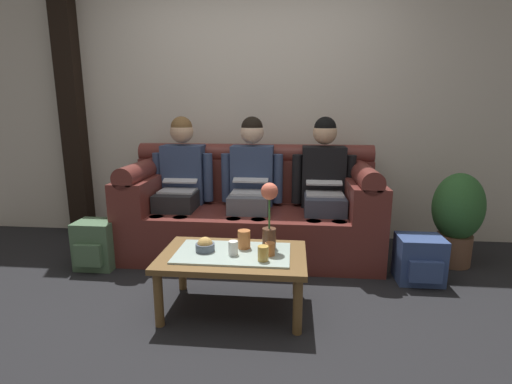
{
  "coord_description": "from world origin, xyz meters",
  "views": [
    {
      "loc": [
        0.37,
        -2.12,
        1.29
      ],
      "look_at": [
        0.07,
        0.93,
        0.61
      ],
      "focal_mm": 26.56,
      "sensor_mm": 36.0,
      "label": 1
    }
  ],
  "objects_px": {
    "person_left": "(181,180)",
    "cup_far_left": "(263,253)",
    "backpack_left": "(96,245)",
    "cup_near_right": "(270,249)",
    "flower_vase": "(269,213)",
    "cup_near_left": "(244,239)",
    "coffee_table": "(233,260)",
    "cup_far_center": "(233,248)",
    "potted_plant": "(457,215)",
    "person_middle": "(251,181)",
    "couch": "(251,212)",
    "snack_bowl": "(205,246)",
    "person_right": "(324,182)",
    "backpack_right": "(419,260)"
  },
  "relations": [
    {
      "from": "person_left",
      "to": "cup_far_left",
      "type": "bearing_deg",
      "value": -53.93
    },
    {
      "from": "backpack_left",
      "to": "cup_near_right",
      "type": "bearing_deg",
      "value": -21.52
    },
    {
      "from": "flower_vase",
      "to": "backpack_left",
      "type": "distance_m",
      "value": 1.58
    },
    {
      "from": "cup_near_left",
      "to": "coffee_table",
      "type": "bearing_deg",
      "value": -127.18
    },
    {
      "from": "person_left",
      "to": "flower_vase",
      "type": "xyz_separation_m",
      "value": [
        0.87,
        -0.95,
        -0.03
      ]
    },
    {
      "from": "coffee_table",
      "to": "cup_near_right",
      "type": "relative_size",
      "value": 11.43
    },
    {
      "from": "person_left",
      "to": "cup_near_right",
      "type": "bearing_deg",
      "value": -50.52
    },
    {
      "from": "cup_far_left",
      "to": "cup_far_center",
      "type": "bearing_deg",
      "value": 158.14
    },
    {
      "from": "potted_plant",
      "to": "cup_near_left",
      "type": "bearing_deg",
      "value": -153.58
    },
    {
      "from": "coffee_table",
      "to": "cup_near_right",
      "type": "distance_m",
      "value": 0.26
    },
    {
      "from": "flower_vase",
      "to": "person_left",
      "type": "bearing_deg",
      "value": 132.44
    },
    {
      "from": "person_middle",
      "to": "couch",
      "type": "bearing_deg",
      "value": 90.0
    },
    {
      "from": "snack_bowl",
      "to": "backpack_left",
      "type": "bearing_deg",
      "value": 152.34
    },
    {
      "from": "person_right",
      "to": "snack_bowl",
      "type": "xyz_separation_m",
      "value": [
        -0.82,
        -1.04,
        -0.23
      ]
    },
    {
      "from": "cup_far_center",
      "to": "backpack_right",
      "type": "relative_size",
      "value": 0.25
    },
    {
      "from": "couch",
      "to": "backpack_right",
      "type": "relative_size",
      "value": 6.3
    },
    {
      "from": "person_left",
      "to": "flower_vase",
      "type": "distance_m",
      "value": 1.28
    },
    {
      "from": "flower_vase",
      "to": "backpack_right",
      "type": "height_order",
      "value": "flower_vase"
    },
    {
      "from": "person_left",
      "to": "cup_far_center",
      "type": "relative_size",
      "value": 13.91
    },
    {
      "from": "backpack_right",
      "to": "backpack_left",
      "type": "bearing_deg",
      "value": 179.79
    },
    {
      "from": "person_middle",
      "to": "backpack_left",
      "type": "bearing_deg",
      "value": -158.15
    },
    {
      "from": "couch",
      "to": "cup_near_left",
      "type": "xyz_separation_m",
      "value": [
        0.06,
        -0.96,
        0.08
      ]
    },
    {
      "from": "person_left",
      "to": "person_middle",
      "type": "bearing_deg",
      "value": -0.02
    },
    {
      "from": "snack_bowl",
      "to": "potted_plant",
      "type": "bearing_deg",
      "value": 25.4
    },
    {
      "from": "person_middle",
      "to": "person_right",
      "type": "height_order",
      "value": "same"
    },
    {
      "from": "couch",
      "to": "cup_far_center",
      "type": "bearing_deg",
      "value": -89.53
    },
    {
      "from": "coffee_table",
      "to": "potted_plant",
      "type": "xyz_separation_m",
      "value": [
        1.73,
        0.91,
        0.09
      ]
    },
    {
      "from": "cup_near_right",
      "to": "potted_plant",
      "type": "relative_size",
      "value": 0.1
    },
    {
      "from": "cup_near_left",
      "to": "person_left",
      "type": "bearing_deg",
      "value": 126.23
    },
    {
      "from": "couch",
      "to": "cup_near_right",
      "type": "bearing_deg",
      "value": -77.47
    },
    {
      "from": "coffee_table",
      "to": "snack_bowl",
      "type": "bearing_deg",
      "value": 179.13
    },
    {
      "from": "cup_far_left",
      "to": "backpack_left",
      "type": "bearing_deg",
      "value": 154.93
    },
    {
      "from": "snack_bowl",
      "to": "backpack_left",
      "type": "relative_size",
      "value": 0.31
    },
    {
      "from": "person_middle",
      "to": "potted_plant",
      "type": "relative_size",
      "value": 1.57
    },
    {
      "from": "person_middle",
      "to": "backpack_left",
      "type": "height_order",
      "value": "person_middle"
    },
    {
      "from": "coffee_table",
      "to": "backpack_left",
      "type": "bearing_deg",
      "value": 155.81
    },
    {
      "from": "snack_bowl",
      "to": "potted_plant",
      "type": "xyz_separation_m",
      "value": [
        1.91,
        0.91,
        0.0
      ]
    },
    {
      "from": "person_right",
      "to": "backpack_left",
      "type": "xyz_separation_m",
      "value": [
        -1.87,
        -0.49,
        -0.46
      ]
    },
    {
      "from": "flower_vase",
      "to": "person_middle",
      "type": "bearing_deg",
      "value": 103.35
    },
    {
      "from": "person_middle",
      "to": "cup_far_left",
      "type": "height_order",
      "value": "person_middle"
    },
    {
      "from": "couch",
      "to": "person_middle",
      "type": "bearing_deg",
      "value": -90.0
    },
    {
      "from": "flower_vase",
      "to": "cup_far_center",
      "type": "distance_m",
      "value": 0.32
    },
    {
      "from": "person_left",
      "to": "backpack_left",
      "type": "xyz_separation_m",
      "value": [
        -0.58,
        -0.49,
        -0.46
      ]
    },
    {
      "from": "person_middle",
      "to": "person_right",
      "type": "distance_m",
      "value": 0.64
    },
    {
      "from": "coffee_table",
      "to": "cup_far_center",
      "type": "relative_size",
      "value": 10.57
    },
    {
      "from": "cup_near_right",
      "to": "person_middle",
      "type": "bearing_deg",
      "value": 102.57
    },
    {
      "from": "cup_near_left",
      "to": "backpack_right",
      "type": "xyz_separation_m",
      "value": [
        1.27,
        0.46,
        -0.28
      ]
    },
    {
      "from": "person_right",
      "to": "flower_vase",
      "type": "height_order",
      "value": "person_right"
    },
    {
      "from": "cup_near_left",
      "to": "potted_plant",
      "type": "distance_m",
      "value": 1.86
    },
    {
      "from": "backpack_right",
      "to": "cup_near_left",
      "type": "bearing_deg",
      "value": -160.17
    }
  ]
}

